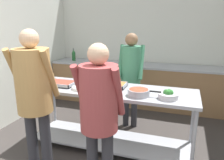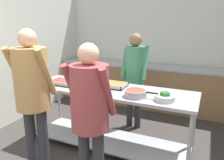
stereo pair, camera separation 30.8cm
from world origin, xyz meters
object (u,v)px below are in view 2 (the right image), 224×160
at_px(serving_tray_roast, 63,82).
at_px(broccoli_bowl, 165,97).
at_px(guest_serving_left, 32,86).
at_px(water_bottle, 84,55).
at_px(plate_stack, 81,87).
at_px(serving_tray_vegetables, 112,85).
at_px(guest_serving_right, 90,105).
at_px(sauce_pan, 136,93).
at_px(cook_behind_counter, 135,71).

xyz_separation_m(serving_tray_roast, broccoli_bowl, (1.52, -0.10, 0.02)).
distance_m(broccoli_bowl, guest_serving_left, 1.57).
distance_m(serving_tray_roast, water_bottle, 2.12).
relative_size(plate_stack, guest_serving_left, 0.15).
distance_m(serving_tray_vegetables, guest_serving_right, 0.95).
bearing_deg(water_bottle, sauce_pan, -45.60).
relative_size(plate_stack, guest_serving_right, 0.16).
height_order(guest_serving_left, guest_serving_right, guest_serving_left).
bearing_deg(serving_tray_roast, plate_stack, -12.77).
bearing_deg(serving_tray_vegetables, guest_serving_left, -126.80).
xyz_separation_m(sauce_pan, guest_serving_right, (-0.27, -0.66, 0.03)).
relative_size(sauce_pan, guest_serving_right, 0.26).
xyz_separation_m(broccoli_bowl, cook_behind_counter, (-0.69, 0.94, 0.06)).
bearing_deg(sauce_pan, broccoli_bowl, -0.26).
distance_m(guest_serving_right, water_bottle, 3.21).
bearing_deg(broccoli_bowl, water_bottle, 139.09).
height_order(guest_serving_right, water_bottle, guest_serving_right).
xyz_separation_m(serving_tray_roast, guest_serving_right, (0.89, -0.76, 0.05)).
xyz_separation_m(guest_serving_left, water_bottle, (-0.91, 2.64, -0.02)).
distance_m(serving_tray_roast, serving_tray_vegetables, 0.74).
relative_size(sauce_pan, cook_behind_counter, 0.25).
bearing_deg(sauce_pan, guest_serving_right, -112.02).
relative_size(serving_tray_vegetables, water_bottle, 1.44).
bearing_deg(serving_tray_vegetables, serving_tray_roast, -166.48).
xyz_separation_m(serving_tray_roast, cook_behind_counter, (0.83, 0.84, 0.08)).
xyz_separation_m(plate_stack, guest_serving_right, (0.54, -0.68, 0.06)).
bearing_deg(broccoli_bowl, guest_serving_right, -133.51).
distance_m(plate_stack, water_bottle, 2.35).
height_order(serving_tray_vegetables, cook_behind_counter, cook_behind_counter).
bearing_deg(plate_stack, serving_tray_roast, 167.23).
distance_m(plate_stack, sauce_pan, 0.81).
relative_size(guest_serving_left, cook_behind_counter, 1.06).
bearing_deg(guest_serving_left, serving_tray_vegetables, 53.20).
height_order(serving_tray_roast, water_bottle, water_bottle).
relative_size(serving_tray_vegetables, guest_serving_right, 0.25).
height_order(serving_tray_vegetables, guest_serving_left, guest_serving_left).
distance_m(serving_tray_roast, sauce_pan, 1.17).
bearing_deg(water_bottle, guest_serving_left, -70.99).
distance_m(serving_tray_vegetables, cook_behind_counter, 0.68).
distance_m(plate_stack, broccoli_bowl, 1.17).
bearing_deg(guest_serving_left, plate_stack, 65.17).
bearing_deg(broccoli_bowl, serving_tray_vegetables, 161.37).
xyz_separation_m(broccoli_bowl, water_bottle, (-2.36, 2.04, 0.09)).
relative_size(serving_tray_roast, guest_serving_left, 0.22).
xyz_separation_m(broccoli_bowl, guest_serving_left, (-1.45, -0.59, 0.11)).
distance_m(serving_tray_vegetables, broccoli_bowl, 0.85).
xyz_separation_m(cook_behind_counter, water_bottle, (-1.67, 1.11, 0.03)).
bearing_deg(cook_behind_counter, sauce_pan, -70.55).
bearing_deg(guest_serving_left, serving_tray_roast, 95.81).
distance_m(plate_stack, serving_tray_vegetables, 0.44).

